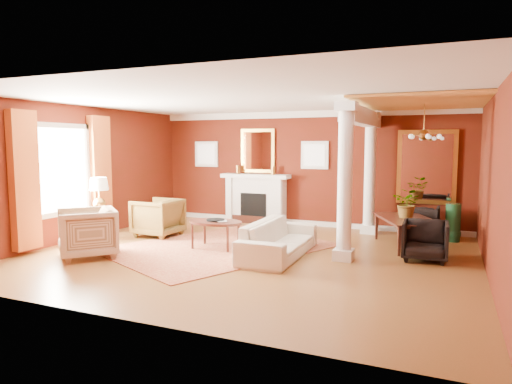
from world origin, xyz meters
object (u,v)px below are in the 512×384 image
at_px(dining_table, 408,224).
at_px(coffee_table, 216,223).
at_px(armchair_leopard, 158,216).
at_px(armchair_stripe, 87,230).
at_px(side_table, 99,199).
at_px(sofa, 279,233).

bearing_deg(dining_table, coffee_table, 91.31).
bearing_deg(coffee_table, armchair_leopard, 161.56).
distance_m(armchair_stripe, dining_table, 6.21).
height_order(armchair_stripe, dining_table, armchair_stripe).
xyz_separation_m(armchair_leopard, armchair_stripe, (-0.04, -2.13, 0.03)).
distance_m(armchair_stripe, coffee_table, 2.39).
bearing_deg(dining_table, side_table, 83.55).
relative_size(sofa, dining_table, 1.33).
distance_m(coffee_table, dining_table, 3.87).
distance_m(sofa, side_table, 4.07).
xyz_separation_m(sofa, coffee_table, (-1.37, 0.10, 0.07)).
relative_size(armchair_leopard, side_table, 0.69).
xyz_separation_m(armchair_stripe, dining_table, (5.34, 3.17, -0.03)).
bearing_deg(armchair_leopard, coffee_table, 73.65).
relative_size(armchair_stripe, side_table, 0.73).
xyz_separation_m(coffee_table, dining_table, (3.50, 1.64, -0.04)).
distance_m(sofa, armchair_leopard, 3.25).
relative_size(sofa, armchair_leopard, 2.39).
bearing_deg(armchair_leopard, armchair_stripe, 0.96).
height_order(armchair_stripe, coffee_table, armchair_stripe).
distance_m(armchair_stripe, side_table, 1.55).
xyz_separation_m(armchair_leopard, coffee_table, (1.80, -0.60, 0.04)).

